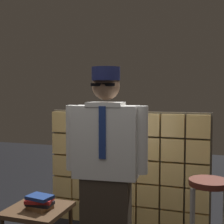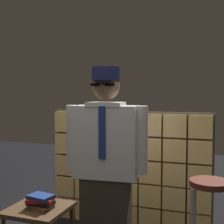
% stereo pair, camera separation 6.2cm
% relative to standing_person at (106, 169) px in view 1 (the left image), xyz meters
% --- Properties ---
extents(glass_block_wall, '(1.89, 0.10, 1.35)m').
position_rel_standing_person_xyz_m(glass_block_wall, '(-0.11, 1.01, -0.26)').
color(glass_block_wall, '#F2C672').
rests_on(glass_block_wall, ground).
extents(standing_person, '(0.70, 0.32, 1.76)m').
position_rel_standing_person_xyz_m(standing_person, '(0.00, 0.00, 0.00)').
color(standing_person, '#382D23').
rests_on(standing_person, ground).
extents(bar_stool, '(0.34, 0.34, 0.81)m').
position_rel_standing_person_xyz_m(bar_stool, '(0.82, 0.32, -0.32)').
color(bar_stool, '#592319').
rests_on(bar_stool, ground).
extents(side_table, '(0.52, 0.52, 0.50)m').
position_rel_standing_person_xyz_m(side_table, '(-0.66, 0.01, -0.48)').
color(side_table, '#513823').
rests_on(side_table, ground).
extents(book_stack, '(0.26, 0.22, 0.12)m').
position_rel_standing_person_xyz_m(book_stack, '(-0.63, -0.01, -0.35)').
color(book_stack, brown).
rests_on(book_stack, side_table).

